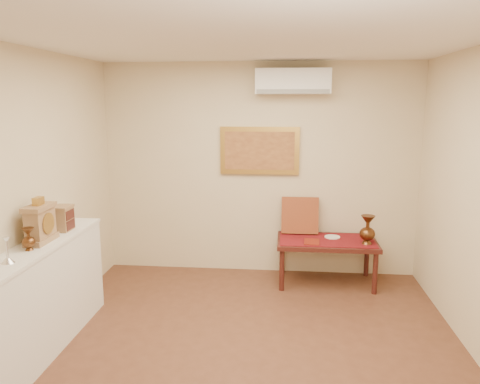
# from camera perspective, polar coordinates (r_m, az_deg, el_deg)

# --- Properties ---
(floor) EXTENTS (4.50, 4.50, 0.00)m
(floor) POSITION_cam_1_polar(r_m,az_deg,el_deg) (4.31, 0.48, -19.92)
(floor) COLOR brown
(floor) RESTS_ON ground
(ceiling) EXTENTS (4.50, 4.50, 0.00)m
(ceiling) POSITION_cam_1_polar(r_m,az_deg,el_deg) (3.73, 0.55, 18.46)
(ceiling) COLOR white
(ceiling) RESTS_ON ground
(wall_back) EXTENTS (4.00, 0.02, 2.70)m
(wall_back) POSITION_cam_1_polar(r_m,az_deg,el_deg) (6.00, 2.40, 2.72)
(wall_back) COLOR beige
(wall_back) RESTS_ON ground
(wall_front) EXTENTS (4.00, 0.02, 2.70)m
(wall_front) POSITION_cam_1_polar(r_m,az_deg,el_deg) (1.71, -6.55, -19.64)
(wall_front) COLOR beige
(wall_front) RESTS_ON ground
(wall_left) EXTENTS (0.02, 4.50, 2.70)m
(wall_left) POSITION_cam_1_polar(r_m,az_deg,el_deg) (4.44, -26.16, -1.39)
(wall_left) COLOR beige
(wall_left) RESTS_ON ground
(candlestick) EXTENTS (0.10, 0.10, 0.21)m
(candlestick) POSITION_cam_1_polar(r_m,az_deg,el_deg) (4.07, -26.54, -6.36)
(candlestick) COLOR silver
(candlestick) RESTS_ON display_ledge
(brass_urn_small) EXTENTS (0.11, 0.11, 0.25)m
(brass_urn_small) POSITION_cam_1_polar(r_m,az_deg,el_deg) (4.32, -24.41, -4.91)
(brass_urn_small) COLOR brown
(brass_urn_small) RESTS_ON display_ledge
(table_cloth) EXTENTS (1.14, 0.59, 0.01)m
(table_cloth) POSITION_cam_1_polar(r_m,az_deg,el_deg) (5.83, 10.54, -5.74)
(table_cloth) COLOR maroon
(table_cloth) RESTS_ON low_table
(brass_urn_tall) EXTENTS (0.19, 0.19, 0.42)m
(brass_urn_tall) POSITION_cam_1_polar(r_m,az_deg,el_deg) (5.71, 15.30, -4.09)
(brass_urn_tall) COLOR brown
(brass_urn_tall) RESTS_ON table_cloth
(plate) EXTENTS (0.19, 0.19, 0.01)m
(plate) POSITION_cam_1_polar(r_m,az_deg,el_deg) (5.92, 11.19, -5.39)
(plate) COLOR white
(plate) RESTS_ON table_cloth
(menu) EXTENTS (0.20, 0.26, 0.01)m
(menu) POSITION_cam_1_polar(r_m,az_deg,el_deg) (5.68, 8.74, -6.02)
(menu) COLOR maroon
(menu) RESTS_ON table_cloth
(cushion) EXTENTS (0.47, 0.19, 0.48)m
(cushion) POSITION_cam_1_polar(r_m,az_deg,el_deg) (5.99, 7.31, -2.83)
(cushion) COLOR maroon
(cushion) RESTS_ON table_cloth
(display_ledge) EXTENTS (0.37, 2.02, 0.98)m
(display_ledge) POSITION_cam_1_polar(r_m,az_deg,el_deg) (4.60, -23.33, -11.97)
(display_ledge) COLOR white
(display_ledge) RESTS_ON floor
(mantel_clock) EXTENTS (0.17, 0.36, 0.41)m
(mantel_clock) POSITION_cam_1_polar(r_m,az_deg,el_deg) (4.51, -23.16, -3.51)
(mantel_clock) COLOR #9E7851
(mantel_clock) RESTS_ON display_ledge
(wooden_chest) EXTENTS (0.16, 0.21, 0.24)m
(wooden_chest) POSITION_cam_1_polar(r_m,az_deg,el_deg) (4.85, -20.78, -2.99)
(wooden_chest) COLOR #9E7851
(wooden_chest) RESTS_ON display_ledge
(low_table) EXTENTS (1.20, 0.70, 0.55)m
(low_table) POSITION_cam_1_polar(r_m,az_deg,el_deg) (5.85, 10.52, -6.39)
(low_table) COLOR #441914
(low_table) RESTS_ON floor
(painting) EXTENTS (1.00, 0.06, 0.60)m
(painting) POSITION_cam_1_polar(r_m,az_deg,el_deg) (5.95, 2.40, 5.06)
(painting) COLOR #B18739
(painting) RESTS_ON wall_back
(ac_unit) EXTENTS (0.90, 0.25, 0.30)m
(ac_unit) POSITION_cam_1_polar(r_m,az_deg,el_deg) (5.81, 6.47, 13.25)
(ac_unit) COLOR white
(ac_unit) RESTS_ON wall_back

